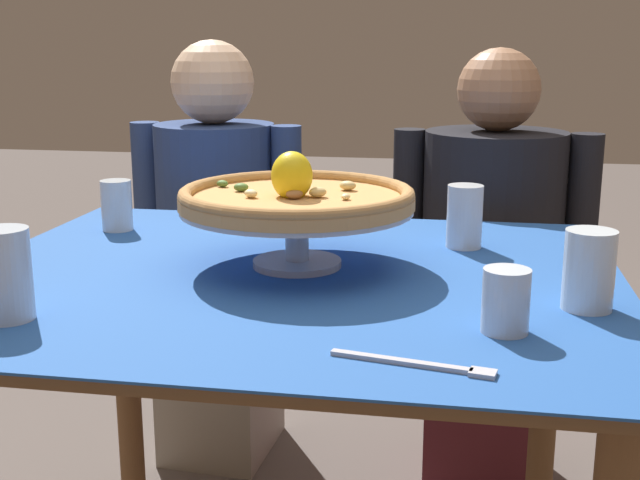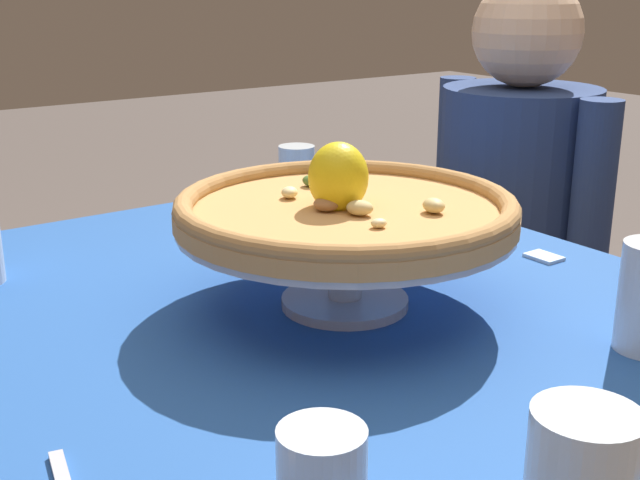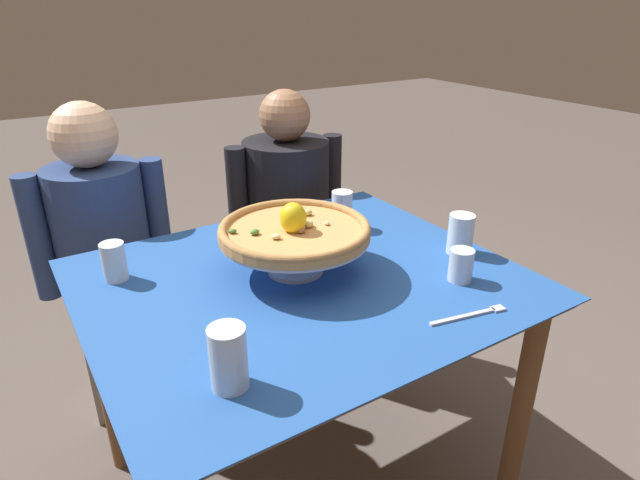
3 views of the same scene
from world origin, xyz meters
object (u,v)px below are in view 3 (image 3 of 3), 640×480
at_px(pizza, 294,229).
at_px(water_glass_back_right, 342,212).
at_px(water_glass_side_right, 460,236).
at_px(sugar_packet, 249,228).
at_px(diner_right, 288,229).
at_px(pizza_stand, 295,244).
at_px(dinner_fork, 472,315).
at_px(diner_left, 108,269).
at_px(water_glass_front_right, 461,267).
at_px(water_glass_front_left, 229,362).
at_px(water_glass_back_left, 114,264).

relative_size(pizza, water_glass_back_right, 3.39).
height_order(water_glass_side_right, sugar_packet, water_glass_side_right).
height_order(pizza, diner_right, diner_right).
distance_m(water_glass_side_right, water_glass_back_right, 0.40).
xyz_separation_m(water_glass_side_right, diner_right, (-0.11, 0.86, -0.26)).
height_order(pizza_stand, water_glass_side_right, water_glass_side_right).
distance_m(dinner_fork, diner_left, 1.34).
height_order(pizza, water_glass_back_right, pizza).
bearing_deg(dinner_fork, diner_left, 118.07).
bearing_deg(pizza, water_glass_side_right, -18.50).
distance_m(sugar_packet, diner_left, 0.60).
xyz_separation_m(water_glass_front_right, sugar_packet, (-0.33, 0.63, -0.04)).
distance_m(water_glass_front_right, diner_left, 1.28).
bearing_deg(diner_right, water_glass_front_left, -124.13).
distance_m(water_glass_back_left, diner_right, 0.97).
bearing_deg(water_glass_front_left, sugar_packet, 61.78).
bearing_deg(diner_left, pizza, -62.89).
bearing_deg(diner_left, diner_right, -2.55).
distance_m(pizza, diner_left, 0.89).
relative_size(pizza, water_glass_front_left, 3.09).
distance_m(pizza_stand, sugar_packet, 0.36).
xyz_separation_m(water_glass_front_right, diner_left, (-0.73, 1.02, -0.25)).
xyz_separation_m(pizza, water_glass_front_left, (-0.35, -0.35, -0.07)).
height_order(water_glass_back_left, diner_left, diner_left).
height_order(pizza, water_glass_back_left, pizza).
bearing_deg(water_glass_front_right, dinner_fork, -126.07).
relative_size(pizza, water_glass_back_left, 3.88).
xyz_separation_m(water_glass_back_left, water_glass_front_left, (0.08, -0.57, 0.01)).
xyz_separation_m(water_glass_front_left, diner_left, (-0.02, 1.09, -0.27)).
bearing_deg(diner_left, water_glass_front_right, -54.51).
bearing_deg(water_glass_side_right, pizza, 161.50).
xyz_separation_m(dinner_fork, diner_left, (-0.62, 1.16, -0.21)).
bearing_deg(diner_right, pizza, -117.38).
relative_size(pizza, diner_left, 0.36).
bearing_deg(pizza_stand, water_glass_back_right, 33.74).
bearing_deg(sugar_packet, dinner_fork, -74.10).
relative_size(water_glass_back_left, dinner_fork, 0.51).
height_order(pizza, water_glass_side_right, pizza).
bearing_deg(dinner_fork, water_glass_front_right, 53.93).
xyz_separation_m(pizza_stand, water_glass_front_right, (0.35, -0.28, -0.04)).
height_order(water_glass_front_left, dinner_fork, water_glass_front_left).
height_order(water_glass_back_left, sugar_packet, water_glass_back_left).
bearing_deg(water_glass_back_left, sugar_packet, 15.40).
relative_size(dinner_fork, sugar_packet, 4.17).
bearing_deg(water_glass_front_right, diner_left, 125.49).
bearing_deg(water_glass_back_left, diner_left, 83.57).
bearing_deg(water_glass_back_right, pizza, -146.27).
distance_m(water_glass_side_right, water_glass_front_left, 0.85).
bearing_deg(water_glass_side_right, diner_right, 97.42).
xyz_separation_m(water_glass_side_right, diner_left, (-0.85, 0.89, -0.26)).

